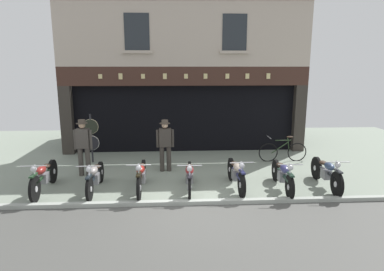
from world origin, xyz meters
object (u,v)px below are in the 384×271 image
salesman_left (83,145)px  motorcycle_center (190,176)px  motorcycle_center_right (236,173)px  motorcycle_center_left (141,176)px  advert_board_near (236,103)px  motorcycle_far_left (44,176)px  motorcycle_left (95,176)px  motorcycle_right (283,175)px  shopkeeper_center (165,143)px  motorcycle_far_right (326,172)px  leaning_bicycle (283,151)px  tyre_sign_pole (91,135)px

salesman_left → motorcycle_center: bearing=159.1°
motorcycle_center_right → motorcycle_center_left: bearing=-1.0°
motorcycle_center_left → salesman_left: (-1.87, 1.41, 0.54)m
motorcycle_center_right → advert_board_near: size_ratio=2.18×
motorcycle_far_left → advert_board_near: advert_board_near is taller
motorcycle_far_left → motorcycle_left: bearing=176.4°
motorcycle_right → shopkeeper_center: bearing=-26.8°
motorcycle_far_right → leaning_bicycle: (-0.35, 2.64, -0.07)m
shopkeeper_center → tyre_sign_pole: size_ratio=0.98×
motorcycle_far_right → motorcycle_left: bearing=1.6°
motorcycle_center_right → leaning_bicycle: 3.36m
shopkeeper_center → leaning_bicycle: (4.14, 0.89, -0.56)m
motorcycle_far_left → motorcycle_center_right: size_ratio=1.06×
motorcycle_far_left → leaning_bicycle: size_ratio=1.23×
motorcycle_center_left → motorcycle_far_right: bearing=179.8°
motorcycle_far_left → motorcycle_far_right: motorcycle_far_left is taller
motorcycle_far_right → motorcycle_center: bearing=2.5°
motorcycle_center_right → motorcycle_far_left: bearing=-2.4°
motorcycle_center_left → tyre_sign_pole: tyre_sign_pole is taller
advert_board_near → motorcycle_left: bearing=-137.0°
motorcycle_far_right → tyre_sign_pole: size_ratio=1.21×
motorcycle_right → motorcycle_far_right: motorcycle_far_right is taller
motorcycle_left → motorcycle_right: bearing=177.6°
leaning_bicycle → motorcycle_center_right: bearing=140.0°
motorcycle_far_right → motorcycle_center_left: bearing=2.1°
advert_board_near → motorcycle_far_right: bearing=-68.3°
motorcycle_right → motorcycle_center_right: bearing=-4.0°
tyre_sign_pole → motorcycle_far_left: bearing=-102.8°
motorcycle_left → motorcycle_center_left: 1.25m
shopkeeper_center → leaning_bicycle: size_ratio=0.97×
motorcycle_center_left → shopkeeper_center: 1.90m
motorcycle_center → shopkeeper_center: bearing=-65.8°
motorcycle_center_left → advert_board_near: size_ratio=2.22×
motorcycle_left → motorcycle_center: 2.55m
motorcycle_center_left → shopkeeper_center: bearing=-109.5°
salesman_left → shopkeeper_center: salesman_left is taller
motorcycle_center → motorcycle_far_left: bearing=1.2°
motorcycle_left → motorcycle_center_left: size_ratio=0.98×
motorcycle_far_left → motorcycle_center: motorcycle_far_left is taller
motorcycle_center_right → salesman_left: size_ratio=1.15×
motorcycle_far_right → motorcycle_center_right: bearing=0.8°
shopkeeper_center → advert_board_near: size_ratio=1.82×
motorcycle_far_left → motorcycle_right: motorcycle_far_left is taller
motorcycle_center → salesman_left: bearing=-21.7°
motorcycle_right → motorcycle_far_right: 1.26m
motorcycle_center_left → advert_board_near: advert_board_near is taller
motorcycle_center_right → motorcycle_left: bearing=-2.1°
tyre_sign_pole → leaning_bicycle: (6.72, -0.24, -0.61)m
motorcycle_left → motorcycle_far_right: 6.35m
motorcycle_far_right → tyre_sign_pole: (-7.07, 2.88, 0.53)m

